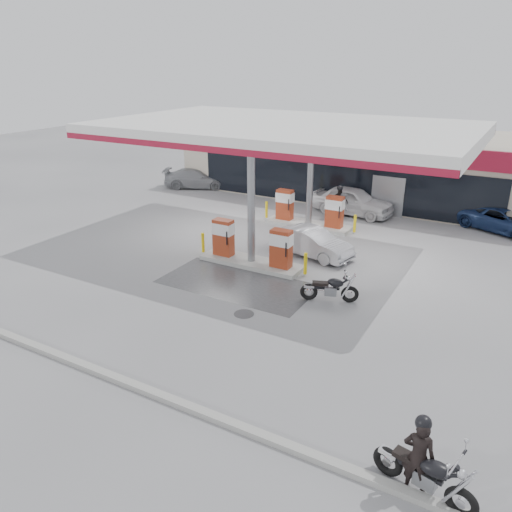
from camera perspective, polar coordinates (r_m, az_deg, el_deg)
The scene contains 17 objects.
ground at distance 19.76m, azimuth -3.42°, elevation -2.89°, with size 90.00×90.00×0.00m, color gray.
wet_patch at distance 19.51m, azimuth -2.18°, elevation -3.19°, with size 6.00×3.00×0.00m, color #4C4C4F.
drain_cover at distance 17.28m, azimuth -1.39°, elevation -6.63°, with size 0.70×0.70×0.01m, color #38383A.
kerb at distance 15.08m, azimuth -18.24°, elevation -12.15°, with size 28.00×0.25×0.15m, color gray.
store_building at distance 33.09m, azimuth 11.79°, elevation 10.42°, with size 22.00×8.22×4.00m.
canopy at distance 22.53m, azimuth 3.36°, elevation 14.15°, with size 16.00×10.02×5.51m.
pump_island_near at distance 21.06m, azimuth -0.53°, elevation 0.83°, with size 5.14×1.30×1.78m.
pump_island_far at distance 26.16m, azimuth 6.06°, elevation 4.90°, with size 5.14×1.30×1.78m.
main_motorcycle at distance 11.30m, azimuth 18.83°, elevation -22.64°, with size 2.20×0.97×1.14m.
biker_main at distance 11.10m, azimuth 18.07°, elevation -20.93°, with size 0.63×0.41×1.73m, color black.
parked_motorcycle at distance 18.15m, azimuth 8.51°, elevation -3.75°, with size 2.01×1.03×1.08m.
sedan_white at distance 28.60m, azimuth 10.98°, elevation 6.21°, with size 1.84×4.56×1.55m, color white.
attendant at distance 26.48m, azimuth 9.95°, elevation 5.27°, with size 0.85×0.66×1.75m, color slate.
hatchback_silver at distance 22.18m, azimuth 6.40°, elevation 1.55°, with size 1.31×3.77×1.24m, color #B3B4BB.
parked_car_left at distance 34.38m, azimuth -6.76°, elevation 8.80°, with size 1.79×4.41×1.28m, color gray.
parked_car_right at distance 28.11m, azimuth 26.51°, elevation 3.68°, with size 2.02×4.39×1.22m, color navy.
biker_walking at distance 27.80m, azimuth 9.47°, elevation 6.03°, with size 1.00×0.42×1.70m, color black.
Camera 1 is at (9.83, -15.05, 8.19)m, focal length 35.00 mm.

